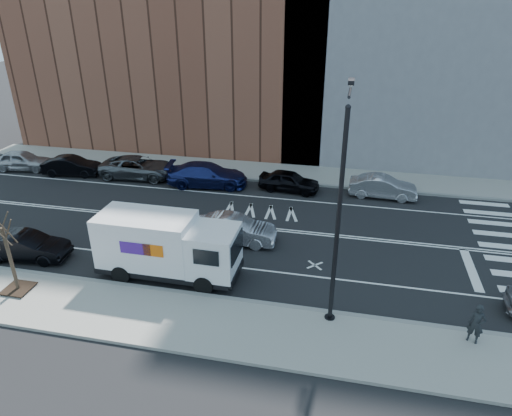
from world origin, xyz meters
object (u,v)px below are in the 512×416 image
at_px(far_parked_b, 72,166).
at_px(driving_sedan, 234,230).
at_px(fedex_van, 167,246).
at_px(pedestrian, 476,324).
at_px(far_parked_a, 22,160).

distance_m(far_parked_b, driving_sedan, 16.01).
height_order(fedex_van, pedestrian, fedex_van).
relative_size(driving_sedan, pedestrian, 2.74).
xyz_separation_m(far_parked_a, pedestrian, (29.71, -13.22, 0.24)).
bearing_deg(far_parked_a, pedestrian, -121.91).
distance_m(fedex_van, far_parked_a, 19.84).
height_order(far_parked_b, driving_sedan, driving_sedan).
relative_size(far_parked_a, driving_sedan, 0.96).
bearing_deg(fedex_van, driving_sedan, 59.54).
distance_m(far_parked_a, pedestrian, 32.52).
relative_size(far_parked_a, pedestrian, 2.62).
distance_m(driving_sedan, pedestrian, 12.52).
bearing_deg(pedestrian, far_parked_a, 177.72).
bearing_deg(pedestrian, driving_sedan, 174.02).
xyz_separation_m(fedex_van, driving_sedan, (2.25, 3.76, -0.87)).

